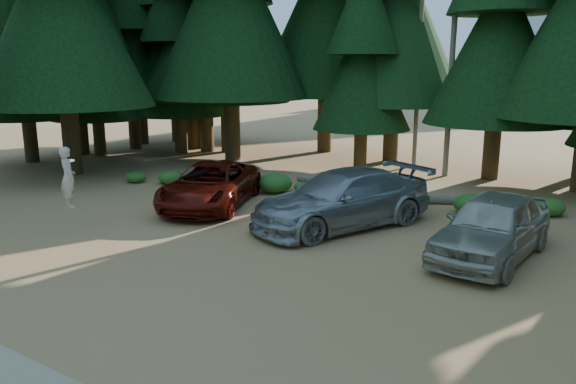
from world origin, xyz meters
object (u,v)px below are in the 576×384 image
(log_right, at_px, (475,200))
(silver_minivan_center, at_px, (342,199))
(silver_minivan_right, at_px, (492,226))
(log_mid, at_px, (359,188))
(red_pickup, at_px, (210,185))
(frisbee_player, at_px, (68,177))
(log_left, at_px, (348,182))

(log_right, bearing_deg, silver_minivan_center, -146.24)
(silver_minivan_right, xyz_separation_m, log_mid, (-6.09, 4.87, -0.66))
(silver_minivan_center, height_order, log_right, silver_minivan_center)
(red_pickup, distance_m, frisbee_player, 4.72)
(log_left, bearing_deg, log_mid, -47.89)
(log_left, bearing_deg, frisbee_player, -119.00)
(frisbee_player, bearing_deg, log_mid, -100.18)
(silver_minivan_right, relative_size, log_mid, 1.25)
(red_pickup, height_order, silver_minivan_center, silver_minivan_center)
(log_left, relative_size, log_mid, 1.16)
(red_pickup, relative_size, silver_minivan_center, 0.91)
(silver_minivan_right, bearing_deg, red_pickup, -176.60)
(silver_minivan_right, bearing_deg, log_mid, 145.87)
(silver_minivan_center, xyz_separation_m, silver_minivan_right, (4.48, -0.44, -0.03))
(silver_minivan_center, relative_size, log_left, 1.30)
(log_mid, bearing_deg, log_left, 147.05)
(silver_minivan_center, relative_size, log_right, 1.24)
(silver_minivan_center, relative_size, log_mid, 1.51)
(frisbee_player, bearing_deg, red_pickup, -92.49)
(log_left, height_order, log_mid, log_left)
(red_pickup, distance_m, silver_minivan_center, 4.97)
(frisbee_player, height_order, log_right, frisbee_player)
(log_left, bearing_deg, silver_minivan_center, -70.35)
(silver_minivan_center, xyz_separation_m, log_left, (-2.45, 5.20, -0.69))
(log_mid, bearing_deg, red_pickup, -116.17)
(silver_minivan_center, bearing_deg, frisbee_player, -121.99)
(silver_minivan_center, distance_m, frisbee_player, 8.13)
(silver_minivan_center, bearing_deg, red_pickup, -153.52)
(silver_minivan_center, relative_size, silver_minivan_right, 1.21)
(frisbee_player, distance_m, log_left, 10.74)
(silver_minivan_center, xyz_separation_m, log_right, (2.63, 4.93, -0.70))
(red_pickup, bearing_deg, silver_minivan_center, -19.42)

